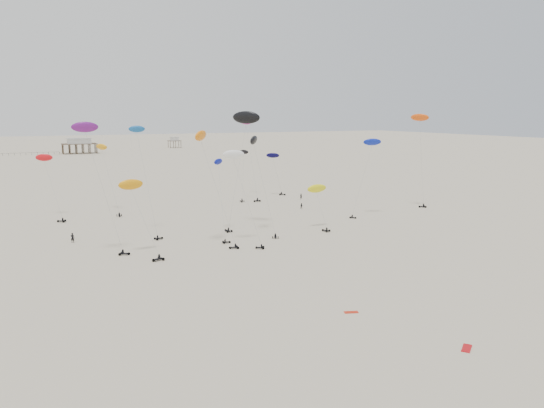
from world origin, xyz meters
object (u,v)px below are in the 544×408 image
pavilion_main (79,147)px  pavilion_small (175,143)px  spectator_0 (73,243)px  rig_8 (207,155)px  rig_3 (275,166)px  rig_0 (107,166)px

pavilion_main → pavilion_small: (70.00, 30.00, -0.74)m
pavilion_small → spectator_0: bearing=-109.3°
pavilion_main → rig_8: bearing=-90.8°
rig_3 → spectator_0: rig_3 is taller
pavilion_small → rig_0: size_ratio=0.48×
pavilion_small → rig_3: 243.36m
pavilion_small → spectator_0: pavilion_small is taller
rig_0 → rig_8: size_ratio=0.85×
pavilion_main → rig_3: bearing=-80.4°
pavilion_main → pavilion_small: pavilion_main is taller
rig_8 → rig_3: bearing=-30.7°
spectator_0 → rig_0: bearing=-91.7°
pavilion_small → rig_8: size_ratio=0.40×
pavilion_small → pavilion_main: bearing=-156.8°
rig_3 → spectator_0: 74.27m
pavilion_main → rig_0: 218.29m
rig_3 → pavilion_main: bearing=-124.3°
rig_3 → rig_8: size_ratio=0.60×
rig_3 → rig_8: 65.27m
pavilion_main → spectator_0: size_ratio=9.06×
spectator_0 → rig_8: bearing=169.6°
pavilion_main → rig_8: 262.47m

